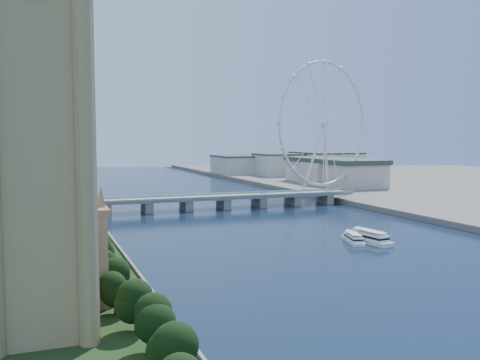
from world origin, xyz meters
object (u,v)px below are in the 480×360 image
victoria_tower (37,140)px  tour_boat_near (353,243)px  tour_boat_far (369,243)px  london_eye (324,124)px

victoria_tower → tour_boat_near: size_ratio=4.34×
tour_boat_far → victoria_tower: bearing=-158.5°
london_eye → tour_boat_near: bearing=-115.8°
tour_boat_near → victoria_tower: bearing=-133.6°
victoria_tower → tour_boat_near: victoria_tower is taller
victoria_tower → london_eye: (254.98, 300.08, 13.03)m
victoria_tower → tour_boat_far: bearing=28.4°
victoria_tower → tour_boat_far: (161.49, 87.46, -54.49)m
tour_boat_near → tour_boat_far: size_ratio=0.81×
victoria_tower → tour_boat_far: 191.57m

